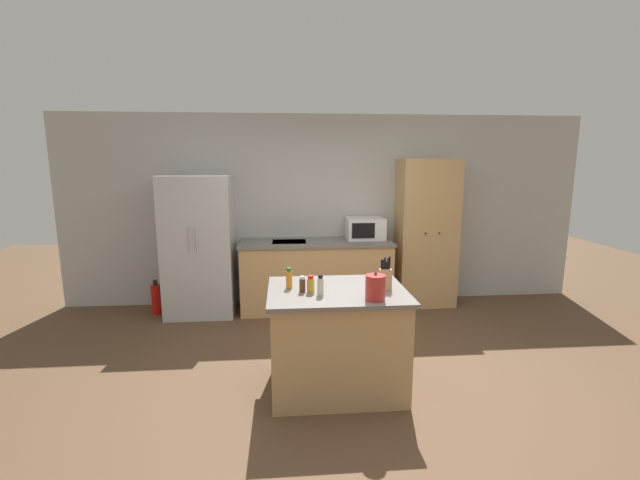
{
  "coord_description": "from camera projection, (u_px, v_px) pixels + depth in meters",
  "views": [
    {
      "loc": [
        -0.58,
        -3.58,
        1.98
      ],
      "look_at": [
        -0.16,
        1.4,
        1.05
      ],
      "focal_mm": 24.0,
      "sensor_mm": 36.0,
      "label": 1
    }
  ],
  "objects": [
    {
      "name": "ground_plane",
      "position": [
        350.0,
        380.0,
        3.92
      ],
      "size": [
        14.0,
        14.0,
        0.0
      ],
      "primitive_type": "plane",
      "color": "brown"
    },
    {
      "name": "back_counter",
      "position": [
        316.0,
        275.0,
        5.75
      ],
      "size": [
        2.01,
        0.7,
        0.93
      ],
      "color": "tan",
      "rests_on": "ground_plane"
    },
    {
      "name": "kettle",
      "position": [
        375.0,
        288.0,
        3.35
      ],
      "size": [
        0.16,
        0.16,
        0.23
      ],
      "color": "#B72D28",
      "rests_on": "kitchen_island"
    },
    {
      "name": "spice_bottle_tall_dark",
      "position": [
        311.0,
        285.0,
        3.54
      ],
      "size": [
        0.06,
        0.06,
        0.15
      ],
      "color": "gold",
      "rests_on": "kitchen_island"
    },
    {
      "name": "microwave",
      "position": [
        365.0,
        228.0,
        5.81
      ],
      "size": [
        0.51,
        0.39,
        0.29
      ],
      "color": "white",
      "rests_on": "back_counter"
    },
    {
      "name": "fire_extinguisher",
      "position": [
        156.0,
        299.0,
        5.58
      ],
      "size": [
        0.12,
        0.12,
        0.46
      ],
      "color": "red",
      "rests_on": "ground_plane"
    },
    {
      "name": "spice_bottle_short_red",
      "position": [
        320.0,
        286.0,
        3.47
      ],
      "size": [
        0.05,
        0.05,
        0.17
      ],
      "color": "beige",
      "rests_on": "kitchen_island"
    },
    {
      "name": "pantry_cabinet",
      "position": [
        426.0,
        233.0,
        5.86
      ],
      "size": [
        0.78,
        0.53,
        2.01
      ],
      "color": "tan",
      "rests_on": "ground_plane"
    },
    {
      "name": "spice_bottle_amber_oil",
      "position": [
        289.0,
        279.0,
        3.67
      ],
      "size": [
        0.06,
        0.06,
        0.18
      ],
      "color": "orange",
      "rests_on": "kitchen_island"
    },
    {
      "name": "refrigerator",
      "position": [
        200.0,
        246.0,
        5.52
      ],
      "size": [
        0.86,
        0.73,
        1.8
      ],
      "color": "#B7BABC",
      "rests_on": "ground_plane"
    },
    {
      "name": "kitchen_island",
      "position": [
        337.0,
        339.0,
        3.72
      ],
      "size": [
        1.17,
        0.91,
        0.9
      ],
      "color": "tan",
      "rests_on": "ground_plane"
    },
    {
      "name": "knife_block",
      "position": [
        385.0,
        278.0,
        3.61
      ],
      "size": [
        0.1,
        0.06,
        0.29
      ],
      "color": "tan",
      "rests_on": "kitchen_island"
    },
    {
      "name": "wall_back",
      "position": [
        326.0,
        210.0,
        5.96
      ],
      "size": [
        7.2,
        0.06,
        2.6
      ],
      "color": "#B2B2AD",
      "rests_on": "ground_plane"
    },
    {
      "name": "spice_bottle_green_herb",
      "position": [
        302.0,
        285.0,
        3.55
      ],
      "size": [
        0.05,
        0.05,
        0.14
      ],
      "color": "#563319",
      "rests_on": "kitchen_island"
    }
  ]
}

